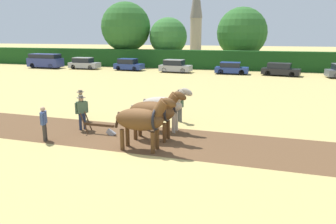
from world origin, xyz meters
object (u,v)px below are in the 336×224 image
object	(u,v)px
church_spire	(196,12)
parked_car_left	(84,63)
parked_car_right	(280,70)
draft_horse_lead_left	(142,119)
parked_car_center	(175,66)
plow	(102,128)
farmer_beside_team	(180,103)
draft_horse_trail_left	(164,105)
farmer_onlooker_left	(44,121)
tree_far_left	(126,27)
farmer_onlooker_right	(81,102)
draft_horse_lead_right	(154,112)
tree_center_left	(242,33)
farmer_at_plow	(82,110)
parked_car_center_left	(129,65)
tree_left	(168,37)
parked_car_center_right	(231,68)
parked_van	(45,61)

from	to	relation	value
church_spire	parked_car_left	bearing A→B (deg)	-106.39
church_spire	parked_car_right	world-z (taller)	church_spire
draft_horse_lead_left	parked_car_center	bearing A→B (deg)	103.50
parked_car_left	plow	bearing A→B (deg)	-59.87
farmer_beside_team	parked_car_center	bearing A→B (deg)	57.83
draft_horse_trail_left	farmer_onlooker_left	distance (m)	5.70
parked_car_right	parked_car_center	bearing A→B (deg)	-168.67
tree_far_left	farmer_onlooker_right	world-z (taller)	tree_far_left
draft_horse_trail_left	parked_car_right	size ratio (longest dim) A/B	0.62
church_spire	draft_horse_lead_right	world-z (taller)	church_spire
parked_car_left	tree_center_left	bearing A→B (deg)	23.27
tree_center_left	farmer_at_plow	size ratio (longest dim) A/B	4.81
parked_car_center_left	farmer_onlooker_right	bearing A→B (deg)	-68.94
church_spire	farmer_onlooker_right	bearing A→B (deg)	-85.62
tree_center_left	plow	world-z (taller)	tree_center_left
parked_car_left	parked_car_center_left	xyz separation A→B (m)	(6.60, 0.02, -0.01)
plow	farmer_at_plow	distance (m)	1.55
farmer_beside_team	parked_car_right	distance (m)	23.90
farmer_at_plow	parked_car_right	world-z (taller)	farmer_at_plow
draft_horse_lead_left	farmer_onlooker_left	xyz separation A→B (m)	(-4.72, -0.05, -0.41)
farmer_onlooker_left	parked_car_center_left	xyz separation A→B (m)	(-7.50, 28.39, -0.19)
tree_left	tree_center_left	distance (m)	10.76
farmer_beside_team	parked_car_center_left	distance (m)	26.70
church_spire	farmer_at_plow	bearing A→B (deg)	-84.72
draft_horse_lead_left	farmer_onlooker_left	world-z (taller)	draft_horse_lead_left
tree_center_left	farmer_beside_team	size ratio (longest dim) A/B	4.71
tree_far_left	farmer_onlooker_right	xyz separation A→B (m)	(10.29, -31.46, -4.72)
draft_horse_lead_right	parked_car_center_right	xyz separation A→B (m)	(1.24, 26.44, -0.64)
plow	draft_horse_lead_left	bearing A→B (deg)	-28.46
draft_horse_lead_right	parked_van	bearing A→B (deg)	135.03
tree_center_left	draft_horse_trail_left	bearing A→B (deg)	-92.79
parked_car_center_right	parked_car_right	distance (m)	5.64
tree_far_left	draft_horse_trail_left	size ratio (longest dim) A/B	3.41
church_spire	parked_car_center_right	xyz separation A→B (m)	(10.67, -32.50, -8.59)
draft_horse_trail_left	farmer_beside_team	bearing A→B (deg)	81.51
farmer_onlooker_right	parked_car_center_right	world-z (taller)	farmer_onlooker_right
farmer_at_plow	parked_car_left	size ratio (longest dim) A/B	0.42
parked_car_left	parked_car_center	world-z (taller)	parked_car_center
tree_far_left	parked_car_center_left	world-z (taller)	tree_far_left
draft_horse_lead_right	farmer_onlooker_left	size ratio (longest dim) A/B	1.80
draft_horse_lead_right	farmer_at_plow	world-z (taller)	draft_horse_lead_right
farmer_onlooker_right	parked_van	world-z (taller)	parked_van
tree_left	draft_horse_lead_left	distance (m)	36.89
draft_horse_trail_left	farmer_onlooker_right	distance (m)	5.21
parked_van	tree_left	bearing A→B (deg)	28.78
parked_van	parked_car_center_right	world-z (taller)	parked_van
farmer_onlooker_left	plow	bearing A→B (deg)	15.64
tree_far_left	plow	size ratio (longest dim) A/B	5.23
draft_horse_lead_right	parked_car_right	size ratio (longest dim) A/B	0.64
draft_horse_lead_left	draft_horse_trail_left	distance (m)	2.96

